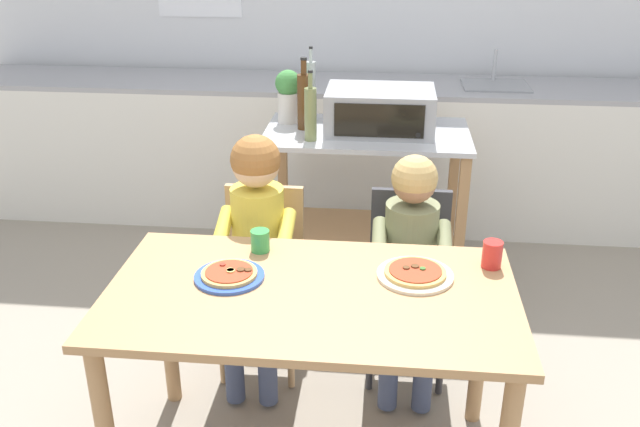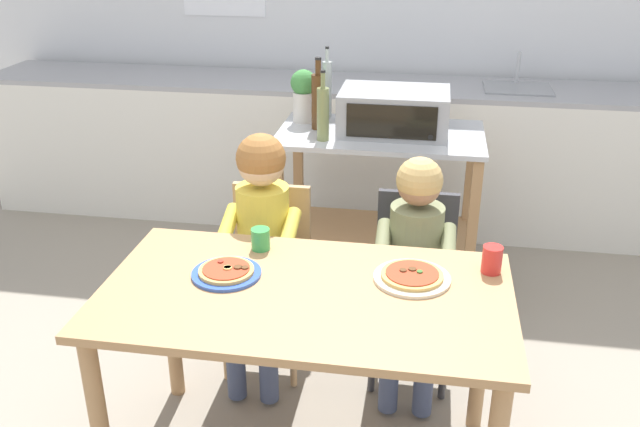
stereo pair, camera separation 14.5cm
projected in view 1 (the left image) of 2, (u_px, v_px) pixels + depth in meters
ground_plane at (335, 313)px, 3.55m from camera, size 11.18×11.18×0.00m
back_wall_tiled at (357, 2)px, 4.49m from camera, size 5.59×0.13×2.70m
kitchen_counter at (351, 152)px, 4.48m from camera, size 5.03×0.60×1.11m
kitchen_island_cart at (365, 184)px, 3.62m from camera, size 1.04×0.60×0.88m
toaster_oven at (380, 110)px, 3.46m from camera, size 0.54×0.39×0.22m
bottle_clear_vinegar at (311, 89)px, 3.67m from camera, size 0.05×0.05×0.38m
bottle_tall_green_wine at (304, 100)px, 3.48m from camera, size 0.07×0.07×0.37m
bottle_slim_sauce at (311, 113)px, 3.31m from camera, size 0.06×0.06×0.34m
potted_herb_plant at (288, 94)px, 3.59m from camera, size 0.14×0.14×0.28m
dining_table at (311, 319)px, 2.33m from camera, size 1.37×0.77×0.75m
dining_chair_left at (263, 266)px, 3.01m from camera, size 0.36×0.36×0.81m
dining_chair_right at (408, 271)px, 2.98m from camera, size 0.36×0.36×0.81m
child_in_yellow_shirt at (256, 231)px, 2.82m from camera, size 0.32×0.42×1.08m
child_in_olive_shirt at (411, 248)px, 2.79m from camera, size 0.32×0.42×1.01m
pizza_plate_blue_rimmed at (229, 275)px, 2.36m from camera, size 0.24×0.24×0.03m
pizza_plate_cream at (415, 274)px, 2.37m from camera, size 0.26×0.26×0.03m
drinking_cup_green at (260, 241)px, 2.54m from camera, size 0.07×0.07×0.08m
drinking_cup_red at (492, 254)px, 2.42m from camera, size 0.07×0.07×0.10m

